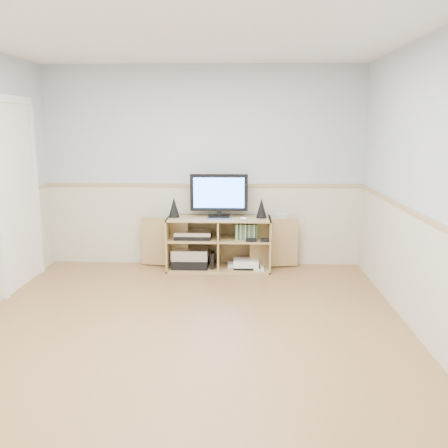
# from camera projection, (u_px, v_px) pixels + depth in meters

# --- Properties ---
(room) EXTENTS (4.04, 4.54, 2.54)m
(room) POSITION_uv_depth(u_px,v_px,m) (178.00, 192.00, 4.21)
(room) COLOR #A37D48
(room) RESTS_ON ground
(media_cabinet) EXTENTS (1.98, 0.48, 0.65)m
(media_cabinet) POSITION_uv_depth(u_px,v_px,m) (219.00, 242.00, 6.25)
(media_cabinet) COLOR tan
(media_cabinet) RESTS_ON floor
(monitor) EXTENTS (0.71, 0.18, 0.53)m
(monitor) POSITION_uv_depth(u_px,v_px,m) (219.00, 194.00, 6.12)
(monitor) COLOR black
(monitor) RESTS_ON media_cabinet
(speaker_left) EXTENTS (0.14, 0.14, 0.25)m
(speaker_left) POSITION_uv_depth(u_px,v_px,m) (174.00, 207.00, 6.14)
(speaker_left) COLOR black
(speaker_left) RESTS_ON media_cabinet
(speaker_right) EXTENTS (0.13, 0.13, 0.24)m
(speaker_right) POSITION_uv_depth(u_px,v_px,m) (261.00, 208.00, 6.11)
(speaker_right) COLOR black
(speaker_right) RESTS_ON media_cabinet
(keyboard) EXTENTS (0.31, 0.13, 0.01)m
(keyboard) POSITION_uv_depth(u_px,v_px,m) (219.00, 219.00, 5.99)
(keyboard) COLOR silver
(keyboard) RESTS_ON media_cabinet
(mouse) EXTENTS (0.10, 0.08, 0.04)m
(mouse) POSITION_uv_depth(u_px,v_px,m) (244.00, 219.00, 5.98)
(mouse) COLOR white
(mouse) RESTS_ON media_cabinet
(av_components) EXTENTS (0.52, 0.33, 0.47)m
(av_components) POSITION_uv_depth(u_px,v_px,m) (192.00, 252.00, 6.22)
(av_components) COLOR black
(av_components) RESTS_ON media_cabinet
(game_consoles) EXTENTS (0.45, 0.30, 0.11)m
(game_consoles) POSITION_uv_depth(u_px,v_px,m) (245.00, 264.00, 6.22)
(game_consoles) COLOR white
(game_consoles) RESTS_ON media_cabinet
(game_cases) EXTENTS (0.27, 0.14, 0.19)m
(game_cases) POSITION_uv_depth(u_px,v_px,m) (246.00, 231.00, 6.13)
(game_cases) COLOR #3F8C3F
(game_cases) RESTS_ON media_cabinet
(wall_outlet) EXTENTS (0.12, 0.03, 0.12)m
(wall_outlet) POSITION_uv_depth(u_px,v_px,m) (282.00, 218.00, 6.35)
(wall_outlet) COLOR white
(wall_outlet) RESTS_ON wall_back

